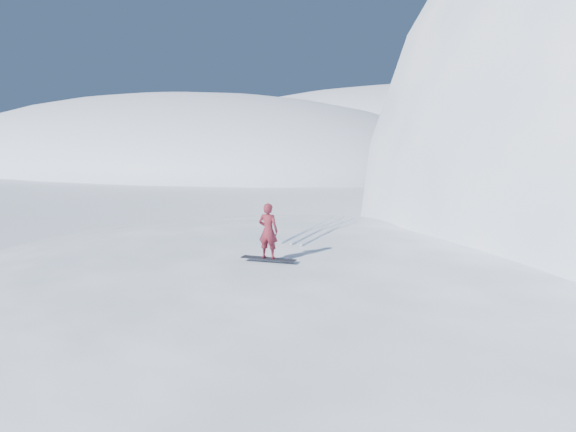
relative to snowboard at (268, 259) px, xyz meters
name	(u,v)px	position (x,y,z in m)	size (l,w,h in m)	color
ground	(297,339)	(0.65, 0.51, -2.41)	(400.00, 400.00, 0.00)	white
near_ridge	(372,316)	(1.65, 3.51, -2.41)	(36.00, 28.00, 4.80)	white
far_ridge_a	(164,166)	(-69.35, 60.51, -2.41)	(120.00, 70.00, 28.00)	white
far_ridge_c	(400,160)	(-39.35, 110.51, -2.41)	(140.00, 90.00, 36.00)	white
wind_bumps	(318,315)	(0.09, 2.63, -2.41)	(16.00, 14.40, 1.00)	white
snowboard	(268,259)	(0.00, 0.00, 0.00)	(1.60, 0.30, 0.03)	black
snowboarder	(268,231)	(0.00, 0.00, 0.80)	(0.57, 0.37, 1.56)	maroon
vapor_plume	(189,176)	(-45.98, 43.51, -2.41)	(8.64, 6.91, 6.05)	white
board_tracks	(321,228)	(-1.17, 5.00, 0.01)	(2.03, 5.91, 0.04)	silver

